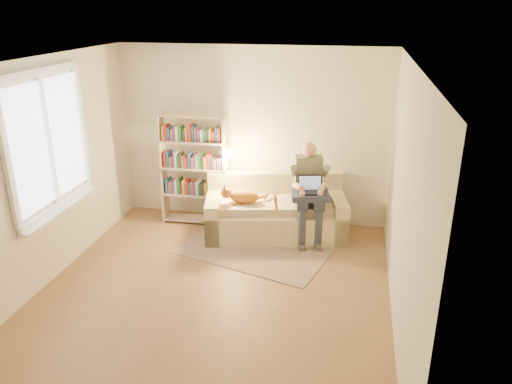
% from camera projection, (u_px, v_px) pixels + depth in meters
% --- Properties ---
extents(floor, '(4.50, 4.50, 0.00)m').
position_uv_depth(floor, '(213.00, 293.00, 5.76)').
color(floor, brown).
rests_on(floor, ground).
extents(ceiling, '(4.00, 4.50, 0.02)m').
position_uv_depth(ceiling, '(205.00, 63.00, 4.83)').
color(ceiling, white).
rests_on(ceiling, wall_back).
extents(wall_left, '(0.02, 4.50, 2.60)m').
position_uv_depth(wall_left, '(40.00, 176.00, 5.67)').
color(wall_left, silver).
rests_on(wall_left, floor).
extents(wall_right, '(0.02, 4.50, 2.60)m').
position_uv_depth(wall_right, '(404.00, 202.00, 4.92)').
color(wall_right, silver).
rests_on(wall_right, floor).
extents(wall_back, '(4.00, 0.02, 2.60)m').
position_uv_depth(wall_back, '(253.00, 136.00, 7.35)').
color(wall_back, silver).
rests_on(wall_back, floor).
extents(wall_front, '(4.00, 0.02, 2.60)m').
position_uv_depth(wall_front, '(111.00, 307.00, 3.23)').
color(wall_front, silver).
rests_on(wall_front, floor).
extents(window, '(0.12, 1.52, 1.69)m').
position_uv_depth(window, '(54.00, 165.00, 5.81)').
color(window, white).
rests_on(window, wall_left).
extents(sofa, '(2.10, 1.27, 0.83)m').
position_uv_depth(sofa, '(275.00, 214.00, 7.16)').
color(sofa, beige).
rests_on(sofa, floor).
extents(person, '(0.48, 0.65, 1.37)m').
position_uv_depth(person, '(309.00, 186.00, 6.86)').
color(person, gray).
rests_on(person, sofa).
extents(cat, '(0.62, 0.32, 0.24)m').
position_uv_depth(cat, '(242.00, 196.00, 6.92)').
color(cat, orange).
rests_on(cat, sofa).
extents(blanket, '(0.58, 0.51, 0.08)m').
position_uv_depth(blanket, '(307.00, 195.00, 6.77)').
color(blanket, '#272D45').
rests_on(blanket, person).
extents(laptop, '(0.37, 0.31, 0.29)m').
position_uv_depth(laptop, '(308.00, 188.00, 6.74)').
color(laptop, black).
rests_on(laptop, blanket).
extents(bookshelf, '(1.11, 0.30, 1.68)m').
position_uv_depth(bookshelf, '(194.00, 164.00, 7.32)').
color(bookshelf, '#CAB199').
rests_on(bookshelf, floor).
extents(rug, '(2.20, 1.66, 0.01)m').
position_uv_depth(rug, '(253.00, 250.00, 6.74)').
color(rug, gray).
rests_on(rug, floor).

